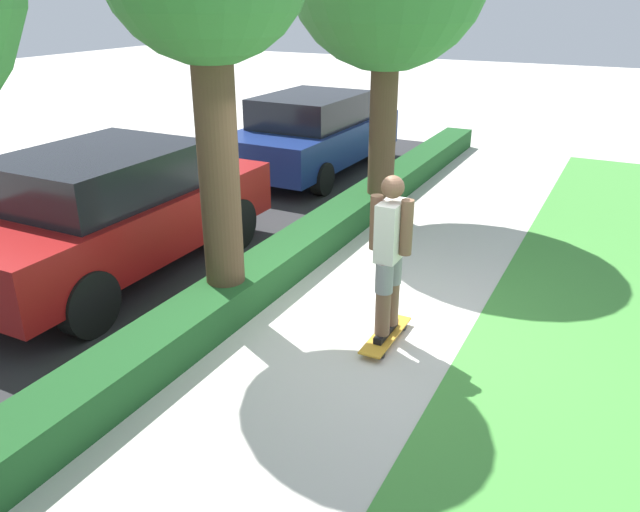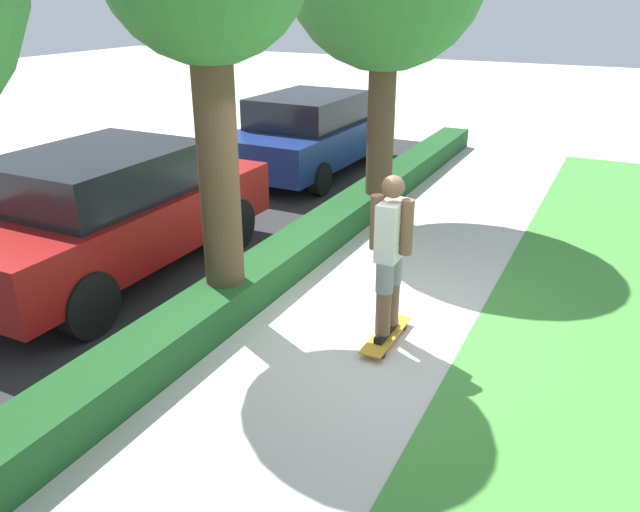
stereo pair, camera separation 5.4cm
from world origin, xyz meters
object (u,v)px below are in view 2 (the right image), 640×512
at_px(skateboard, 386,335).
at_px(parked_car_rear, 311,133).
at_px(skater_person, 390,253).
at_px(parked_car_middle, 109,211).

height_order(skateboard, parked_car_rear, parked_car_rear).
bearing_deg(skateboard, parked_car_rear, 34.08).
bearing_deg(skateboard, skater_person, 45.00).
relative_size(skateboard, parked_car_middle, 0.21).
relative_size(parked_car_middle, parked_car_rear, 1.01).
relative_size(skateboard, parked_car_rear, 0.21).
bearing_deg(skater_person, parked_car_middle, 89.19).
distance_m(parked_car_middle, parked_car_rear, 5.66).
bearing_deg(parked_car_middle, skateboard, -91.09).
bearing_deg(parked_car_rear, skater_person, -144.93).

